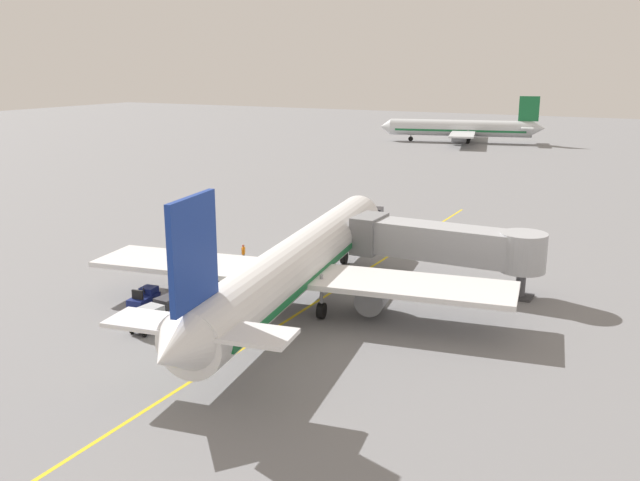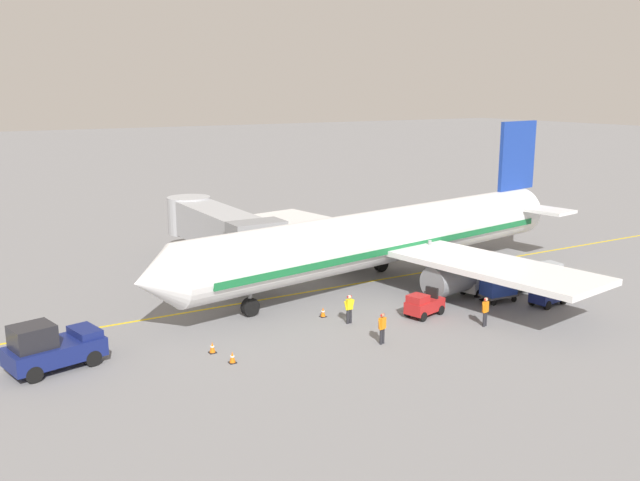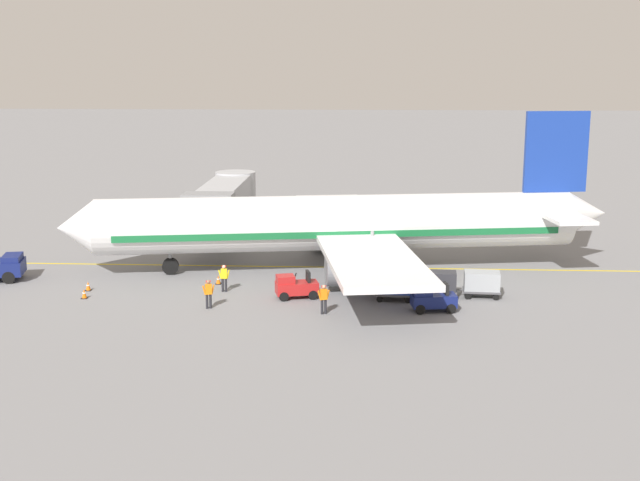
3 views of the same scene
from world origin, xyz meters
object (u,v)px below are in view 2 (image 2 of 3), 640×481
at_px(baggage_tug_trailing, 548,294).
at_px(baggage_cart_front, 498,287).
at_px(pushback_tractor, 51,347).
at_px(ground_crew_marshaller, 382,327).
at_px(jet_bridge, 218,228).
at_px(safety_cone_nose_right, 323,312).
at_px(baggage_tug_lead, 478,283).
at_px(baggage_cart_second_in_train, 520,278).
at_px(baggage_tug_spare, 424,305).
at_px(ground_crew_wing_walker, 485,310).
at_px(ground_crew_loader, 349,307).
at_px(safety_cone_wing_tip, 232,357).
at_px(baggage_cart_third_in_train, 545,272).
at_px(safety_cone_nose_left, 212,347).
at_px(parked_airliner, 388,237).

distance_m(baggage_tug_trailing, baggage_cart_front, 2.98).
height_order(pushback_tractor, ground_crew_marshaller, pushback_tractor).
distance_m(jet_bridge, safety_cone_nose_right, 12.45).
bearing_deg(baggage_tug_lead, baggage_cart_second_in_train, -114.02).
bearing_deg(baggage_tug_spare, pushback_tractor, 81.79).
relative_size(pushback_tractor, ground_crew_marshaller, 2.82).
xyz_separation_m(baggage_tug_lead, ground_crew_wing_walker, (-4.93, 4.08, 0.24)).
relative_size(ground_crew_loader, safety_cone_wing_tip, 2.86).
distance_m(baggage_cart_second_in_train, ground_crew_wing_walker, 7.68).
height_order(baggage_cart_second_in_train, ground_crew_loader, ground_crew_loader).
height_order(baggage_cart_second_in_train, ground_crew_marshaller, ground_crew_marshaller).
relative_size(jet_bridge, baggage_cart_third_in_train, 5.06).
distance_m(baggage_tug_trailing, ground_crew_wing_walker, 6.18).
bearing_deg(baggage_cart_front, pushback_tractor, 83.31).
distance_m(baggage_tug_trailing, baggage_tug_spare, 8.28).
xyz_separation_m(ground_crew_marshaller, safety_cone_nose_left, (3.39, 8.17, -0.66)).
relative_size(baggage_tug_lead, baggage_tug_trailing, 1.02).
xyz_separation_m(jet_bridge, ground_crew_marshaller, (-17.31, -1.97, -2.50)).
xyz_separation_m(ground_crew_wing_walker, safety_cone_nose_right, (6.09, 7.04, -0.66)).
bearing_deg(jet_bridge, baggage_cart_front, -139.89).
height_order(jet_bridge, baggage_cart_third_in_train, jet_bridge).
relative_size(parked_airliner, safety_cone_wing_tip, 63.15).
bearing_deg(safety_cone_wing_tip, parked_airliner, -62.41).
height_order(parked_airliner, jet_bridge, parked_airliner).
xyz_separation_m(baggage_tug_lead, baggage_tug_spare, (-1.78, 5.95, 0.00)).
relative_size(parked_airliner, baggage_tug_spare, 13.69).
bearing_deg(ground_crew_wing_walker, baggage_tug_spare, 30.51).
xyz_separation_m(baggage_cart_third_in_train, safety_cone_nose_right, (2.14, 16.34, -0.66)).
bearing_deg(safety_cone_nose_right, parked_airliner, -61.49).
bearing_deg(safety_cone_wing_tip, baggage_cart_front, -88.00).
xyz_separation_m(ground_crew_wing_walker, ground_crew_loader, (4.33, 6.35, 0.00)).
bearing_deg(safety_cone_nose_left, baggage_tug_spare, -94.21).
height_order(baggage_cart_second_in_train, baggage_cart_third_in_train, same).
relative_size(ground_crew_wing_walker, ground_crew_loader, 1.00).
height_order(baggage_tug_lead, ground_crew_loader, ground_crew_loader).
relative_size(baggage_cart_second_in_train, baggage_cart_third_in_train, 1.00).
height_order(jet_bridge, baggage_cart_front, jet_bridge).
relative_size(parked_airliner, pushback_tractor, 7.81).
xyz_separation_m(baggage_tug_trailing, baggage_cart_second_in_train, (2.87, -0.59, 0.24)).
bearing_deg(pushback_tractor, baggage_tug_lead, -92.52).
bearing_deg(safety_cone_wing_tip, ground_crew_wing_walker, -99.29).
distance_m(parked_airliner, baggage_cart_front, 8.31).
relative_size(baggage_cart_front, ground_crew_loader, 1.74).
height_order(baggage_cart_third_in_train, safety_cone_nose_right, baggage_cart_third_in_train).
height_order(parked_airliner, baggage_cart_front, parked_airliner).
height_order(baggage_tug_trailing, ground_crew_marshaller, ground_crew_marshaller).
bearing_deg(baggage_tug_trailing, jet_bridge, 40.68).
distance_m(jet_bridge, ground_crew_loader, 14.11).
height_order(parked_airliner, baggage_cart_second_in_train, parked_airliner).
bearing_deg(safety_cone_wing_tip, ground_crew_marshaller, -101.90).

